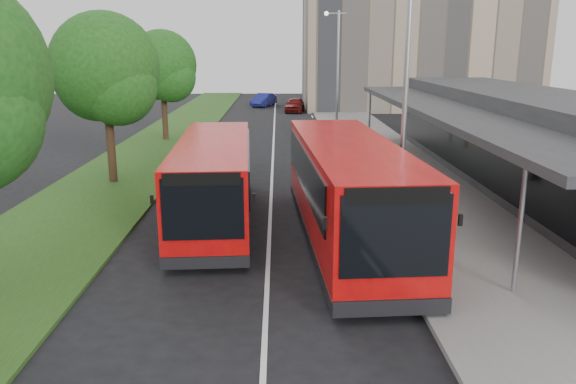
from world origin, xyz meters
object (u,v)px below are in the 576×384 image
litter_bin (390,171)px  lamp_post_far (337,65)px  bollard (368,139)px  bus_second (214,180)px  car_far (264,100)px  tree_mid (105,74)px  lamp_post_near (403,85)px  bus_main (348,192)px  car_near (295,105)px  tree_far (162,69)px

litter_bin → lamp_post_far: bearing=94.6°
lamp_post_far → bollard: bearing=-73.7°
bus_second → car_far: (0.71, 39.64, -0.77)m
tree_mid → car_far: tree_mid is taller
lamp_post_near → bus_second: lamp_post_near is taller
lamp_post_far → litter_bin: 13.97m
lamp_post_far → car_far: size_ratio=1.98×
lamp_post_far → bollard: lamp_post_far is taller
bus_main → bollard: (3.15, 16.00, -0.95)m
litter_bin → bollard: 8.40m
lamp_post_near → car_near: lamp_post_near is taller
bus_main → car_near: (-0.52, 36.61, -0.91)m
lamp_post_near → bollard: lamp_post_near is taller
tree_mid → bollard: tree_mid is taller
bollard → lamp_post_far: bearing=106.3°
bollard → car_near: 20.93m
bollard → car_far: size_ratio=0.24×
car_far → lamp_post_far: bearing=-54.9°
bus_second → bollard: 15.65m
bus_main → litter_bin: 8.17m
bus_main → bus_second: 4.86m
bus_second → litter_bin: 8.91m
lamp_post_near → car_near: 35.99m
tree_mid → bus_second: 8.35m
bus_second → litter_bin: bus_second is taller
tree_mid → tree_far: (0.00, 12.00, -0.24)m
tree_mid → car_far: size_ratio=1.82×
bus_second → car_far: 39.65m
lamp_post_far → car_far: lamp_post_far is taller
bollard → car_near: (-3.66, 20.60, 0.04)m
bus_second → car_near: bearing=80.7°
lamp_post_near → bus_main: 3.68m
tree_far → bus_main: 22.26m
bus_main → litter_bin: size_ratio=12.60×
bus_main → tree_mid: bearing=136.5°
tree_far → car_near: (8.90, 16.65, -3.83)m
tree_mid → tree_far: bearing=90.0°
tree_far → bus_main: bearing=-64.7°
bus_main → tree_far: bearing=111.9°
tree_far → car_near: tree_far is taller
tree_far → lamp_post_far: size_ratio=0.87×
tree_far → litter_bin: bearing=-45.3°
car_near → car_far: car_near is taller
tree_mid → litter_bin: bearing=-1.7°
bus_second → tree_mid: bearing=129.0°
bus_main → bus_second: bearing=148.9°
tree_far → lamp_post_near: lamp_post_near is taller
lamp_post_near → bus_main: size_ratio=0.72×
tree_mid → bus_main: tree_mid is taller
lamp_post_far → car_near: (-2.23, 15.70, -4.04)m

